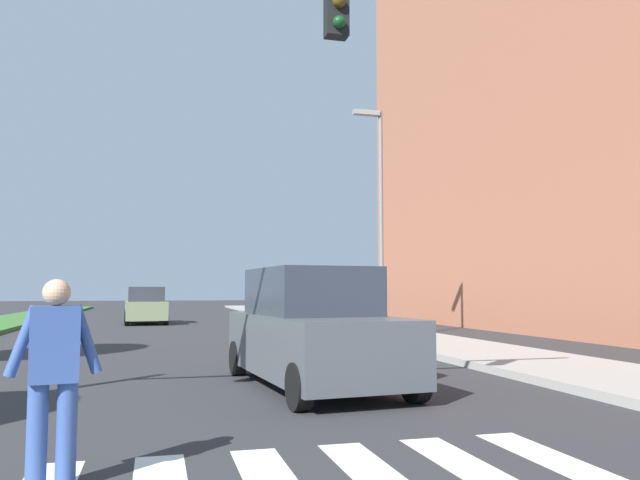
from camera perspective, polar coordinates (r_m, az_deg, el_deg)
ground_plane at (r=28.51m, az=-14.76°, el=-7.69°), size 140.00×140.00×0.00m
sidewalk_right at (r=27.61m, az=1.49°, el=-7.79°), size 3.00×64.00×0.15m
street_lamp_right at (r=20.83m, az=5.38°, el=3.66°), size 1.02×0.24×7.50m
pedestrian_performer at (r=5.59m, az=-23.28°, el=-11.10°), size 0.75×0.29×1.69m
suv_crossing at (r=10.46m, az=-0.63°, el=-8.29°), size 2.36×4.76×1.97m
sedan_midblock at (r=30.80m, az=-15.74°, el=-5.93°), size 2.11×4.20×1.75m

